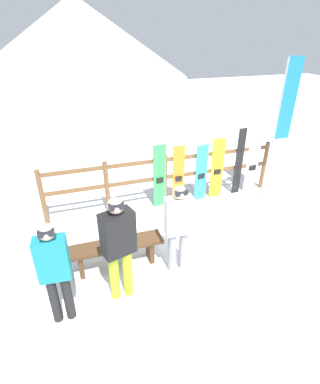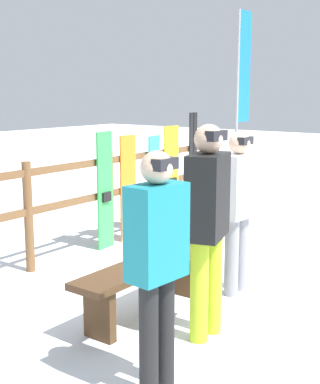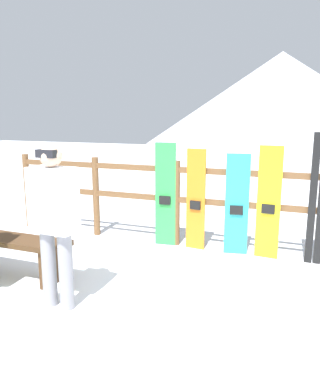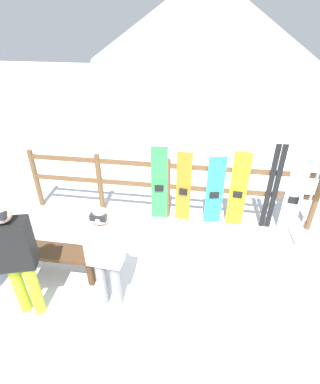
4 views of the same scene
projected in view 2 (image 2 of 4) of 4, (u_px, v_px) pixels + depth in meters
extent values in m
plane|color=white|center=(249.00, 276.00, 5.78)|extent=(40.00, 40.00, 0.00)
cylinder|color=brown|center=(29.00, 217.00, 5.83)|extent=(0.10, 0.10, 1.23)
cylinder|color=brown|center=(110.00, 198.00, 6.86)|extent=(0.10, 0.10, 1.23)
cylinder|color=brown|center=(170.00, 185.00, 7.89)|extent=(0.10, 0.10, 1.23)
cylinder|color=brown|center=(216.00, 174.00, 8.93)|extent=(0.10, 0.10, 1.23)
cube|color=brown|center=(110.00, 194.00, 6.85)|extent=(5.26, 0.05, 0.08)
cube|color=brown|center=(109.00, 161.00, 6.77)|extent=(5.26, 0.05, 0.08)
cube|color=#4C331E|center=(146.00, 265.00, 4.70)|extent=(1.59, 0.36, 0.06)
cube|color=#4C331E|center=(100.00, 314.00, 4.27)|extent=(0.08, 0.29, 0.43)
cube|color=#4C331E|center=(184.00, 274.00, 5.21)|extent=(0.08, 0.29, 0.43)
cylinder|color=#B7D826|center=(199.00, 291.00, 4.21)|extent=(0.15, 0.15, 0.83)
cylinder|color=#B7D826|center=(213.00, 284.00, 4.37)|extent=(0.15, 0.15, 0.83)
cube|color=black|center=(208.00, 196.00, 4.15)|extent=(0.51, 0.37, 0.66)
sphere|color=#D8B293|center=(209.00, 139.00, 4.07)|extent=(0.23, 0.23, 0.23)
cube|color=black|center=(216.00, 136.00, 4.02)|extent=(0.20, 0.08, 0.08)
cylinder|color=black|center=(149.00, 340.00, 3.44)|extent=(0.13, 0.13, 0.78)
cylinder|color=black|center=(165.00, 330.00, 3.58)|extent=(0.13, 0.13, 0.78)
cube|color=teal|center=(157.00, 232.00, 3.38)|extent=(0.41, 0.25, 0.62)
sphere|color=#D8B293|center=(157.00, 167.00, 3.31)|extent=(0.21, 0.21, 0.21)
cube|color=black|center=(165.00, 164.00, 3.27)|extent=(0.19, 0.07, 0.07)
cylinder|color=gray|center=(232.00, 257.00, 5.17)|extent=(0.14, 0.14, 0.77)
cylinder|color=gray|center=(241.00, 252.00, 5.33)|extent=(0.14, 0.14, 0.77)
cube|color=white|center=(238.00, 186.00, 5.12)|extent=(0.45, 0.27, 0.61)
sphere|color=#D8B293|center=(240.00, 143.00, 5.05)|extent=(0.21, 0.21, 0.21)
cube|color=black|center=(246.00, 141.00, 5.01)|extent=(0.19, 0.07, 0.07)
cube|color=green|center=(105.00, 191.00, 6.69)|extent=(0.30, 0.06, 1.48)
cube|color=black|center=(107.00, 197.00, 6.69)|extent=(0.17, 0.05, 0.12)
cube|color=orange|center=(128.00, 189.00, 7.05)|extent=(0.27, 0.05, 1.41)
cube|color=black|center=(130.00, 194.00, 7.05)|extent=(0.15, 0.04, 0.12)
cube|color=#2DBFCC|center=(154.00, 184.00, 7.50)|extent=(0.31, 0.08, 1.36)
cube|color=black|center=(156.00, 189.00, 7.49)|extent=(0.17, 0.06, 0.12)
cube|color=yellow|center=(171.00, 177.00, 7.81)|extent=(0.30, 0.05, 1.48)
cube|color=black|center=(173.00, 182.00, 7.80)|extent=(0.17, 0.04, 0.12)
cube|color=black|center=(191.00, 167.00, 8.20)|extent=(0.09, 0.02, 1.65)
cube|color=black|center=(195.00, 166.00, 8.28)|extent=(0.09, 0.02, 1.65)
cube|color=white|center=(206.00, 171.00, 8.56)|extent=(0.30, 0.07, 1.42)
cube|color=black|center=(207.00, 176.00, 8.56)|extent=(0.17, 0.05, 0.12)
cylinder|color=#99999E|center=(237.00, 117.00, 8.17)|extent=(0.04, 0.04, 3.17)
cube|color=blue|center=(244.00, 67.00, 8.19)|extent=(0.36, 0.01, 1.66)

